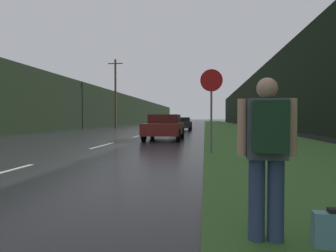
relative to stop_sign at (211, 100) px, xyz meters
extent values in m
cube|color=#386028|center=(2.75, 28.32, -1.81)|extent=(6.00, 240.00, 0.02)
cube|color=silver|center=(-4.71, 2.49, -1.81)|extent=(0.12, 3.00, 0.01)
cube|color=silver|center=(-4.71, 9.49, -1.81)|extent=(0.12, 3.00, 0.01)
cube|color=black|center=(-15.17, 38.32, 0.89)|extent=(2.00, 140.00, 5.41)
cube|color=black|center=(8.75, 38.32, 2.43)|extent=(2.00, 140.00, 8.49)
cylinder|color=#4C3823|center=(-10.87, 24.59, 2.31)|extent=(0.24, 0.24, 8.25)
cube|color=#4C3823|center=(-10.87, 24.59, 5.93)|extent=(1.80, 0.10, 0.10)
cylinder|color=slate|center=(0.00, 0.00, -0.76)|extent=(0.07, 0.07, 2.12)
cylinder|color=#B71414|center=(0.00, 0.00, 0.68)|extent=(0.76, 0.02, 0.76)
cylinder|color=navy|center=(0.29, -7.32, -1.41)|extent=(0.16, 0.16, 0.81)
cylinder|color=navy|center=(0.47, -7.32, -1.41)|extent=(0.16, 0.16, 0.81)
cube|color=#4C5666|center=(0.38, -7.32, -0.71)|extent=(0.38, 0.23, 0.59)
sphere|color=tan|center=(0.38, -7.32, -0.31)|extent=(0.20, 0.20, 0.20)
cylinder|color=tan|center=(0.14, -7.31, -0.69)|extent=(0.09, 0.09, 0.55)
cylinder|color=tan|center=(0.61, -7.33, -0.69)|extent=(0.09, 0.09, 0.55)
cube|color=#193823|center=(0.37, -7.52, -0.68)|extent=(0.31, 0.19, 0.47)
cube|color=#6093A8|center=(0.99, -7.42, -1.64)|extent=(0.42, 0.14, 0.34)
cube|color=maroon|center=(-2.48, 6.35, -1.20)|extent=(1.92, 4.27, 0.62)
cube|color=#40120F|center=(-2.48, 6.56, -0.65)|extent=(1.63, 1.92, 0.49)
cylinder|color=black|center=(-1.57, 5.03, -1.48)|extent=(0.20, 0.67, 0.67)
cylinder|color=black|center=(-3.39, 5.03, -1.48)|extent=(0.20, 0.67, 0.67)
cylinder|color=black|center=(-1.57, 7.67, -1.48)|extent=(0.20, 0.67, 0.67)
cylinder|color=black|center=(-3.39, 7.67, -1.48)|extent=(0.20, 0.67, 0.67)
cube|color=black|center=(-2.48, 19.08, -1.23)|extent=(1.78, 4.71, 0.56)
cube|color=black|center=(-2.48, 19.31, -0.74)|extent=(1.52, 2.12, 0.42)
cylinder|color=black|center=(-1.63, 17.62, -1.48)|extent=(0.20, 0.68, 0.68)
cylinder|color=black|center=(-3.33, 17.62, -1.48)|extent=(0.20, 0.68, 0.68)
cylinder|color=black|center=(-1.63, 20.54, -1.48)|extent=(0.20, 0.68, 0.68)
cylinder|color=black|center=(-3.33, 20.54, -1.48)|extent=(0.20, 0.68, 0.68)
camera|label=1|loc=(-0.22, -10.31, -0.60)|focal=32.00mm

